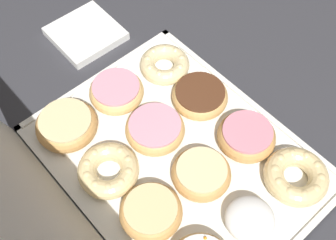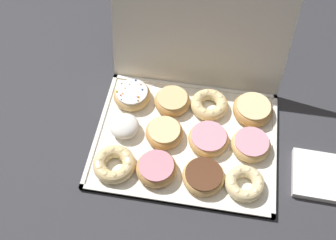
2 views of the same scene
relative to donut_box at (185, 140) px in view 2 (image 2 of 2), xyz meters
name	(u,v)px [view 2 (image 2 of 2)]	position (x,y,z in m)	size (l,w,h in m)	color
ground_plane	(185,141)	(0.00, 0.00, -0.01)	(3.00, 3.00, 0.00)	#333338
donut_box	(185,140)	(0.00, 0.00, 0.00)	(0.53, 0.41, 0.01)	white
box_lid_open	(200,30)	(0.00, 0.26, 0.19)	(0.53, 0.40, 0.01)	white
cruller_donut_0	(114,164)	(-0.18, -0.13, 0.02)	(0.12, 0.12, 0.04)	#EACC8C
pink_frosted_donut_1	(156,168)	(-0.06, -0.12, 0.03)	(0.11, 0.11, 0.04)	tan
chocolate_frosted_donut_2	(203,176)	(0.07, -0.12, 0.02)	(0.12, 0.12, 0.04)	tan
cruller_donut_3	(245,183)	(0.18, -0.12, 0.02)	(0.11, 0.11, 0.04)	beige
powdered_filled_donut_4	(124,127)	(-0.18, 0.00, 0.03)	(0.09, 0.09, 0.05)	white
glazed_ring_donut_5	(164,132)	(-0.06, 0.00, 0.02)	(0.11, 0.11, 0.04)	tan
pink_frosted_donut_6	(209,137)	(0.07, 0.00, 0.02)	(0.12, 0.12, 0.04)	tan
pink_frosted_donut_7	(251,145)	(0.19, 0.00, 0.02)	(0.11, 0.11, 0.04)	#E5B770
sprinkle_donut_8	(132,95)	(-0.18, 0.12, 0.03)	(0.12, 0.12, 0.04)	#E5B770
glazed_ring_donut_9	(172,101)	(-0.06, 0.12, 0.02)	(0.11, 0.11, 0.04)	tan
cruller_donut_10	(209,104)	(0.06, 0.12, 0.02)	(0.11, 0.11, 0.04)	#EACC8C
glazed_ring_donut_11	(253,109)	(0.19, 0.12, 0.03)	(0.12, 0.12, 0.04)	tan
napkin_stack	(319,176)	(0.38, -0.06, 0.00)	(0.15, 0.15, 0.02)	white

